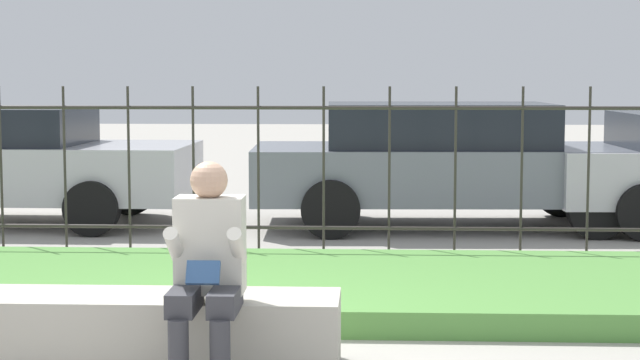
{
  "coord_description": "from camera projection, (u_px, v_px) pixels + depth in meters",
  "views": [
    {
      "loc": [
        1.01,
        -6.06,
        1.72
      ],
      "look_at": [
        0.6,
        2.63,
        0.85
      ],
      "focal_mm": 60.0,
      "sensor_mm": 36.0,
      "label": 1
    }
  ],
  "objects": [
    {
      "name": "car_parked_center",
      "position": [
        450.0,
        161.0,
        11.93
      ],
      "size": [
        4.53,
        2.1,
        1.38
      ],
      "rotation": [
        0.0,
        0.0,
        0.04
      ],
      "color": "slate",
      "rests_on": "ground_plane"
    },
    {
      "name": "iron_fence",
      "position": [
        258.0,
        171.0,
        9.66
      ],
      "size": [
        7.69,
        0.03,
        1.6
      ],
      "color": "#332D28",
      "rests_on": "ground_plane"
    },
    {
      "name": "stone_bench",
      "position": [
        133.0,
        335.0,
        6.24
      ],
      "size": [
        2.42,
        0.55,
        0.43
      ],
      "color": "#B7B2A3",
      "rests_on": "ground_plane"
    },
    {
      "name": "person_seated_reader",
      "position": [
        207.0,
        265.0,
        5.87
      ],
      "size": [
        0.42,
        0.73,
        1.23
      ],
      "color": "black",
      "rests_on": "ground_plane"
    },
    {
      "name": "grass_berm",
      "position": [
        237.0,
        287.0,
        8.16
      ],
      "size": [
        9.69,
        2.47,
        0.18
      ],
      "color": "#569342",
      "rests_on": "ground_plane"
    }
  ]
}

